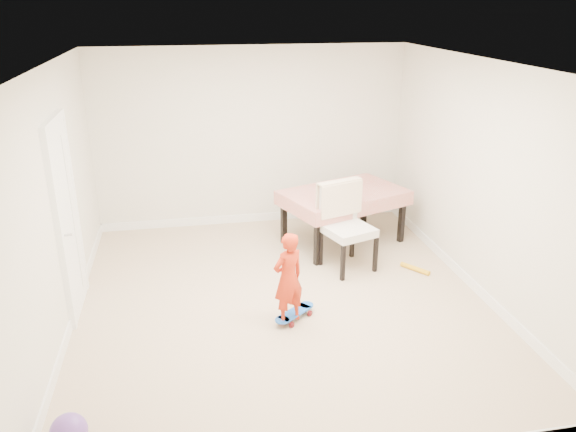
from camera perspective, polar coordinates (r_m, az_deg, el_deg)
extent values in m
plane|color=tan|center=(6.39, -0.55, -8.67)|extent=(5.00, 5.00, 0.00)
cube|color=white|center=(5.57, -0.65, 14.99)|extent=(4.50, 5.00, 0.04)
cube|color=beige|center=(8.21, -3.69, 7.90)|extent=(4.50, 0.04, 2.60)
cube|color=beige|center=(3.65, 6.40, -9.96)|extent=(4.50, 0.04, 2.60)
cube|color=beige|center=(5.91, -22.42, 0.96)|extent=(0.04, 5.00, 2.60)
cube|color=beige|center=(6.60, 18.86, 3.46)|extent=(0.04, 5.00, 2.60)
cube|color=white|center=(6.27, -21.52, -0.46)|extent=(0.11, 0.94, 2.11)
cube|color=white|center=(8.59, -3.50, -0.16)|extent=(4.50, 0.02, 0.12)
cube|color=white|center=(6.41, -20.96, -9.50)|extent=(0.02, 5.00, 0.12)
cube|color=white|center=(7.06, 17.75, -6.16)|extent=(0.02, 5.00, 0.12)
imported|color=red|center=(5.75, 0.02, -6.66)|extent=(0.43, 0.38, 0.99)
sphere|color=#6B44A3|center=(4.81, -21.38, -19.73)|extent=(0.28, 0.28, 0.28)
cylinder|color=gold|center=(7.23, 12.79, -5.24)|extent=(0.28, 0.36, 0.06)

